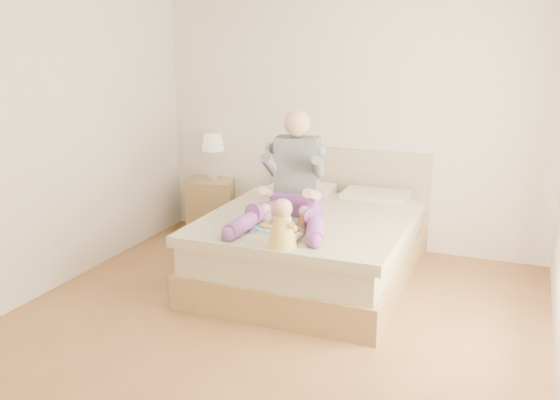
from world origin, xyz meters
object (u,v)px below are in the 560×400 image
at_px(tray, 281,226).
at_px(bed, 315,242).
at_px(adult, 292,186).
at_px(baby, 283,227).
at_px(nightstand, 211,206).

bearing_deg(tray, bed, 69.47).
height_order(adult, baby, adult).
distance_m(adult, baby, 0.77).
bearing_deg(bed, baby, -85.55).
relative_size(nightstand, adult, 0.51).
bearing_deg(adult, baby, -82.66).
xyz_separation_m(nightstand, tray, (1.39, -1.42, 0.34)).
distance_m(tray, baby, 0.42).
bearing_deg(nightstand, bed, -45.00).
height_order(nightstand, tray, tray).
relative_size(bed, baby, 5.92).
relative_size(adult, baby, 3.17).
xyz_separation_m(nightstand, baby, (1.56, -1.78, 0.47)).
bearing_deg(baby, tray, 122.59).
height_order(bed, baby, bed).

